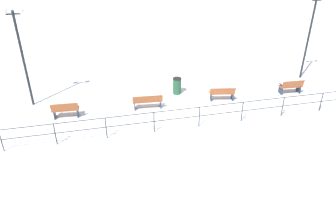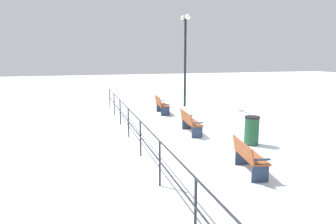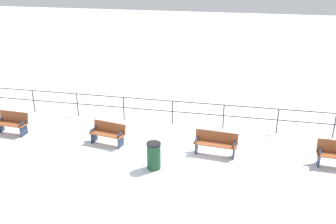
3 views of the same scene
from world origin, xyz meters
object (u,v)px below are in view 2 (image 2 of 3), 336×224
at_px(bench_second, 249,156).
at_px(bench_third, 190,122).
at_px(trash_bin, 252,130).
at_px(bench_fourth, 161,105).
at_px(lamppost_middle, 185,44).

xyz_separation_m(bench_second, bench_third, (-0.02, 4.34, 0.01)).
bearing_deg(bench_second, trash_bin, 67.22).
bearing_deg(trash_bin, bench_second, -123.06).
height_order(bench_third, bench_fourth, bench_fourth).
relative_size(bench_second, bench_fourth, 1.07).
bearing_deg(lamppost_middle, bench_third, -107.69).
relative_size(bench_second, trash_bin, 1.51).
relative_size(bench_second, bench_third, 0.90).
height_order(bench_fourth, lamppost_middle, lamppost_middle).
xyz_separation_m(bench_third, bench_fourth, (0.01, 4.35, 0.01)).
xyz_separation_m(lamppost_middle, trash_bin, (-0.49, -8.29, -3.20)).
distance_m(bench_third, lamppost_middle, 7.30).
bearing_deg(bench_fourth, bench_third, -86.84).
bearing_deg(trash_bin, bench_fourth, 103.14).
xyz_separation_m(bench_second, bench_fourth, (-0.01, 8.69, 0.02)).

